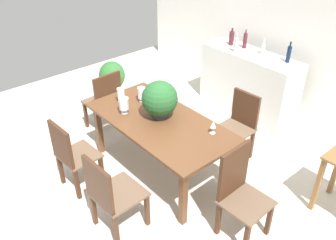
% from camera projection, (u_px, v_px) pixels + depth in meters
% --- Properties ---
extents(ground_plane, '(7.04, 7.04, 0.00)m').
position_uv_depth(ground_plane, '(161.00, 169.00, 4.64)').
color(ground_plane, beige).
extents(back_wall, '(6.40, 0.10, 2.60)m').
position_uv_depth(back_wall, '(294.00, 29.00, 5.37)').
color(back_wall, white).
rests_on(back_wall, ground).
extents(dining_table, '(1.86, 0.94, 0.76)m').
position_uv_depth(dining_table, '(160.00, 126.00, 4.27)').
color(dining_table, brown).
rests_on(dining_table, ground).
extents(chair_near_left, '(0.47, 0.44, 0.92)m').
position_uv_depth(chair_near_left, '(71.00, 153.00, 4.08)').
color(chair_near_left, '#422616').
rests_on(chair_near_left, ground).
extents(chair_far_right, '(0.45, 0.48, 0.91)m').
position_uv_depth(chair_far_right, '(239.00, 123.00, 4.64)').
color(chair_far_right, '#422616').
rests_on(chair_far_right, ground).
extents(chair_near_right, '(0.49, 0.50, 0.94)m').
position_uv_depth(chair_near_right, '(110.00, 193.00, 3.54)').
color(chair_near_right, '#422616').
rests_on(chair_near_right, ground).
extents(chair_head_end, '(0.44, 0.49, 0.93)m').
position_uv_depth(chair_head_end, '(105.00, 99.00, 5.16)').
color(chair_head_end, '#422616').
rests_on(chair_head_end, ground).
extents(chair_foot_end, '(0.44, 0.47, 1.01)m').
position_uv_depth(chair_foot_end, '(239.00, 189.00, 3.54)').
color(chair_foot_end, '#422616').
rests_on(chair_foot_end, ground).
extents(flower_centerpiece, '(0.43, 0.43, 0.46)m').
position_uv_depth(flower_centerpiece, '(160.00, 99.00, 4.16)').
color(flower_centerpiece, '#333338').
rests_on(flower_centerpiece, dining_table).
extents(crystal_vase_left, '(0.10, 0.10, 0.19)m').
position_uv_depth(crystal_vase_left, '(121.00, 94.00, 4.54)').
color(crystal_vase_left, silver).
rests_on(crystal_vase_left, dining_table).
extents(crystal_vase_center_near, '(0.12, 0.12, 0.20)m').
position_uv_depth(crystal_vase_center_near, '(124.00, 104.00, 4.30)').
color(crystal_vase_center_near, silver).
rests_on(crystal_vase_center_near, dining_table).
extents(crystal_vase_right, '(0.10, 0.10, 0.19)m').
position_uv_depth(crystal_vase_right, '(142.00, 93.00, 4.56)').
color(crystal_vase_right, silver).
rests_on(crystal_vase_right, dining_table).
extents(wine_glass, '(0.07, 0.07, 0.16)m').
position_uv_depth(wine_glass, '(213.00, 125.00, 3.94)').
color(wine_glass, silver).
rests_on(wine_glass, dining_table).
extents(kitchen_counter, '(1.60, 0.52, 0.97)m').
position_uv_depth(kitchen_counter, '(248.00, 82.00, 5.69)').
color(kitchen_counter, silver).
rests_on(kitchen_counter, ground).
extents(wine_bottle_tall, '(0.08, 0.08, 0.27)m').
position_uv_depth(wine_bottle_tall, '(232.00, 38.00, 5.68)').
color(wine_bottle_tall, '#511E28').
rests_on(wine_bottle_tall, kitchen_counter).
extents(wine_bottle_clear, '(0.06, 0.06, 0.31)m').
position_uv_depth(wine_bottle_clear, '(289.00, 54.00, 5.08)').
color(wine_bottle_clear, '#0F1E38').
rests_on(wine_bottle_clear, kitchen_counter).
extents(wine_bottle_dark, '(0.06, 0.06, 0.29)m').
position_uv_depth(wine_bottle_dark, '(245.00, 41.00, 5.56)').
color(wine_bottle_dark, '#511E28').
rests_on(wine_bottle_dark, kitchen_counter).
extents(wine_bottle_green, '(0.06, 0.06, 0.25)m').
position_uv_depth(wine_bottle_green, '(263.00, 49.00, 5.36)').
color(wine_bottle_green, '#B2BFB7').
rests_on(wine_bottle_green, kitchen_counter).
extents(wine_bottle_amber, '(0.06, 0.06, 0.30)m').
position_uv_depth(wine_bottle_amber, '(236.00, 45.00, 5.42)').
color(wine_bottle_amber, '#B2BFB7').
rests_on(wine_bottle_amber, kitchen_counter).
extents(potted_plant_floor, '(0.45, 0.45, 0.62)m').
position_uv_depth(potted_plant_floor, '(112.00, 77.00, 6.17)').
color(potted_plant_floor, brown).
rests_on(potted_plant_floor, ground).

